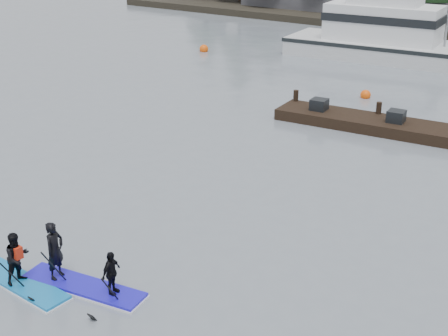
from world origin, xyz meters
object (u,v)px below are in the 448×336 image
Objects in this scene: floating_dock at (443,135)px; paddleboard_solo at (18,267)px; fishing_boat_large at (402,50)px; paddleboard_duo at (79,269)px.

paddleboard_solo reaches higher than floating_dock.
fishing_boat_large is 4.65× the size of paddleboard_duo.
fishing_boat_large is 30.60m from paddleboard_solo.
paddleboard_solo is 1.56m from paddleboard_duo.
paddleboard_solo is 0.91× the size of paddleboard_duo.
floating_dock is at bearing 75.16° from paddleboard_solo.
floating_dock is 4.65× the size of paddleboard_solo.
fishing_boat_large is 5.11× the size of paddleboard_solo.
paddleboard_duo is (2.93, -29.75, -0.14)m from fishing_boat_large.
floating_dock is 17.85m from paddleboard_solo.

